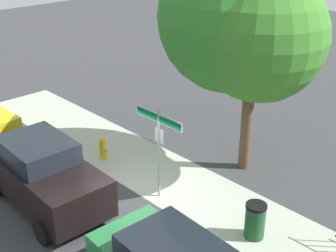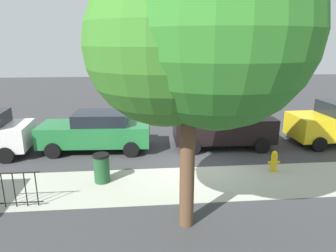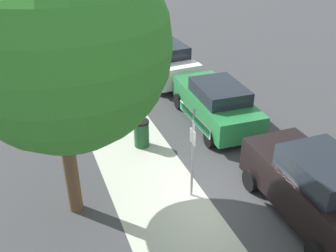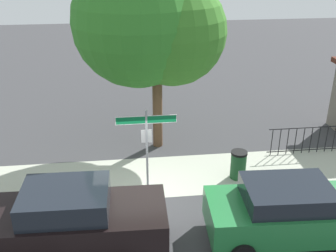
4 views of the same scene
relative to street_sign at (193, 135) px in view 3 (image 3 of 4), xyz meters
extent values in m
plane|color=#38383A|center=(-0.31, -0.40, -2.04)|extent=(60.00, 60.00, 0.00)
cube|color=#A5A998|center=(1.69, 0.90, -2.04)|extent=(24.00, 2.60, 0.00)
cylinder|color=#9EA0A5|center=(0.00, 0.00, -0.63)|extent=(0.07, 0.07, 2.82)
cube|color=#0F723D|center=(0.00, 0.00, 0.48)|extent=(1.78, 0.02, 0.22)
cube|color=white|center=(0.00, 0.00, 0.48)|extent=(1.81, 0.02, 0.25)
cube|color=silver|center=(0.00, 0.02, -0.07)|extent=(0.32, 0.02, 0.42)
cylinder|color=brown|center=(0.63, 3.19, -0.59)|extent=(0.37, 0.37, 2.90)
sphere|color=#287035|center=(-0.08, 3.13, 2.63)|extent=(4.01, 4.01, 4.01)
sphere|color=#367625|center=(1.14, 2.87, 2.46)|extent=(3.73, 3.73, 3.73)
sphere|color=#2F7927|center=(-0.03, 3.03, 2.79)|extent=(4.51, 4.51, 4.51)
cube|color=black|center=(-1.89, -2.61, -1.19)|extent=(4.38, 1.97, 1.06)
cube|color=black|center=(-2.15, -2.60, -0.37)|extent=(2.12, 1.68, 0.58)
cylinder|color=black|center=(-0.39, -1.72, -1.72)|extent=(0.65, 0.24, 0.64)
cylinder|color=black|center=(-0.44, -3.57, -1.72)|extent=(0.65, 0.24, 0.64)
cube|color=#216E36|center=(3.69, -2.66, -1.29)|extent=(4.70, 2.04, 0.86)
cube|color=black|center=(3.42, -2.65, -0.61)|extent=(2.29, 1.71, 0.50)
cylinder|color=black|center=(5.31, -1.83, -1.72)|extent=(0.65, 0.25, 0.64)
cylinder|color=black|center=(5.22, -3.65, -1.72)|extent=(0.65, 0.25, 0.64)
cylinder|color=black|center=(2.17, -1.68, -1.72)|extent=(0.65, 0.25, 0.64)
cylinder|color=black|center=(2.08, -3.49, -1.72)|extent=(0.65, 0.25, 0.64)
cube|color=white|center=(8.53, -2.35, -1.23)|extent=(4.47, 2.18, 0.97)
cube|color=black|center=(8.27, -2.37, -0.48)|extent=(2.19, 1.81, 0.54)
cylinder|color=black|center=(9.96, -1.31, -1.72)|extent=(0.65, 0.26, 0.64)
cylinder|color=black|center=(10.07, -3.23, -1.72)|extent=(0.65, 0.26, 0.64)
cylinder|color=black|center=(6.99, -1.48, -1.72)|extent=(0.65, 0.26, 0.64)
cylinder|color=black|center=(7.11, -3.40, -1.72)|extent=(0.65, 0.26, 0.64)
cylinder|color=black|center=(6.11, 1.90, -0.99)|extent=(3.05, 0.04, 0.04)
cylinder|color=black|center=(6.11, 1.90, -1.92)|extent=(3.05, 0.04, 0.04)
cylinder|color=black|center=(4.74, 1.90, -1.51)|extent=(0.03, 0.03, 1.05)
cylinder|color=black|center=(5.05, 1.90, -1.51)|extent=(0.03, 0.03, 1.05)
cylinder|color=black|center=(5.35, 1.90, -1.51)|extent=(0.03, 0.03, 1.05)
cylinder|color=black|center=(5.66, 1.90, -1.51)|extent=(0.03, 0.03, 1.05)
cylinder|color=black|center=(5.96, 1.90, -1.51)|extent=(0.03, 0.03, 1.05)
cylinder|color=black|center=(6.27, 1.90, -1.51)|extent=(0.03, 0.03, 1.05)
cylinder|color=black|center=(6.57, 1.90, -1.51)|extent=(0.03, 0.03, 1.05)
cylinder|color=black|center=(6.88, 1.90, -1.51)|extent=(0.03, 0.03, 1.05)
cylinder|color=black|center=(7.18, 1.90, -1.51)|extent=(0.03, 0.03, 1.05)
cylinder|color=black|center=(7.48, 1.90, -1.51)|extent=(0.03, 0.03, 1.05)
cube|color=slate|center=(9.64, 3.40, -0.66)|extent=(2.91, 2.00, 2.75)
cube|color=#4C2319|center=(9.64, 3.40, 0.82)|extent=(3.27, 2.36, 0.20)
cylinder|color=#1E4C28|center=(3.08, 0.50, -1.59)|extent=(0.52, 0.52, 0.90)
cylinder|color=black|center=(3.08, 0.50, -1.10)|extent=(0.55, 0.55, 0.08)
camera|label=1|loc=(8.68, -7.88, 5.65)|focal=50.06mm
camera|label=2|loc=(1.73, 10.01, 2.58)|focal=32.42mm
camera|label=3|loc=(-7.83, 3.79, 5.15)|focal=40.85mm
camera|label=4|loc=(-0.65, -10.91, 5.29)|focal=43.30mm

